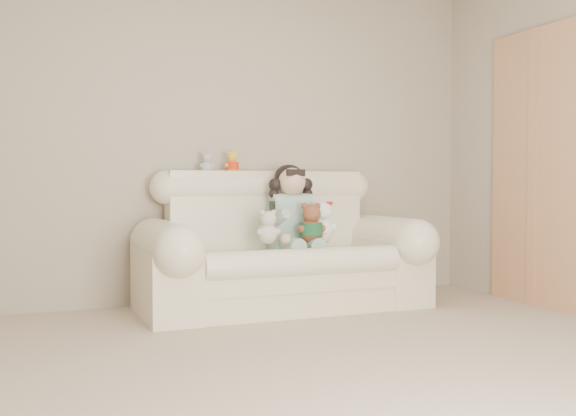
{
  "coord_description": "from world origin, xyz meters",
  "views": [
    {
      "loc": [
        -1.44,
        -2.53,
        0.92
      ],
      "look_at": [
        0.38,
        1.9,
        0.75
      ],
      "focal_mm": 41.15,
      "sensor_mm": 36.0,
      "label": 1
    }
  ],
  "objects_px": {
    "cream_teddy": "(268,224)",
    "white_cat": "(322,217)",
    "seated_child": "(291,207)",
    "brown_teddy": "(311,219)",
    "sofa": "(283,239)"
  },
  "relations": [
    {
      "from": "cream_teddy",
      "to": "white_cat",
      "type": "bearing_deg",
      "value": 6.58
    },
    {
      "from": "seated_child",
      "to": "brown_teddy",
      "type": "xyz_separation_m",
      "value": [
        0.05,
        -0.24,
        -0.08
      ]
    },
    {
      "from": "brown_teddy",
      "to": "cream_teddy",
      "type": "relative_size",
      "value": 1.2
    },
    {
      "from": "sofa",
      "to": "seated_child",
      "type": "distance_m",
      "value": 0.27
    },
    {
      "from": "brown_teddy",
      "to": "cream_teddy",
      "type": "xyz_separation_m",
      "value": [
        -0.32,
        0.03,
        -0.03
      ]
    },
    {
      "from": "brown_teddy",
      "to": "cream_teddy",
      "type": "height_order",
      "value": "brown_teddy"
    },
    {
      "from": "sofa",
      "to": "cream_teddy",
      "type": "height_order",
      "value": "sofa"
    },
    {
      "from": "seated_child",
      "to": "sofa",
      "type": "bearing_deg",
      "value": -139.98
    },
    {
      "from": "brown_teddy",
      "to": "white_cat",
      "type": "relative_size",
      "value": 0.95
    },
    {
      "from": "seated_child",
      "to": "white_cat",
      "type": "bearing_deg",
      "value": -47.96
    },
    {
      "from": "brown_teddy",
      "to": "cream_teddy",
      "type": "distance_m",
      "value": 0.33
    },
    {
      "from": "seated_child",
      "to": "brown_teddy",
      "type": "relative_size",
      "value": 1.96
    },
    {
      "from": "seated_child",
      "to": "cream_teddy",
      "type": "relative_size",
      "value": 2.35
    },
    {
      "from": "sofa",
      "to": "cream_teddy",
      "type": "bearing_deg",
      "value": -141.93
    },
    {
      "from": "sofa",
      "to": "brown_teddy",
      "type": "xyz_separation_m",
      "value": [
        0.16,
        -0.16,
        0.15
      ]
    }
  ]
}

